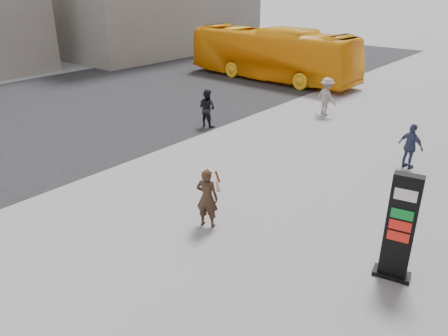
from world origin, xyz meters
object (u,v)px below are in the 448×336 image
Objects in this scene: woman at (207,197)px; bus at (271,54)px; pedestrian_a at (207,108)px; info_pylon at (400,228)px; pedestrian_b at (326,96)px; pedestrian_c at (411,146)px.

bus reaches higher than woman.
bus is at bearing -74.24° from pedestrian_a.
pedestrian_b is (-7.03, 10.27, -0.33)m from info_pylon.
info_pylon is 1.56× the size of pedestrian_c.
woman is at bearing 86.46° from pedestrian_c.
bus is at bearing -20.06° from pedestrian_c.
woman is 8.45m from pedestrian_a.
info_pylon is at bearing -136.34° from bus.
pedestrian_c is (-1.79, 6.31, -0.44)m from info_pylon.
info_pylon is 4.68m from woman.
pedestrian_c is at bearing 94.77° from info_pylon.
info_pylon reaches higher than woman.
pedestrian_b is at bearing -19.94° from pedestrian_c.
info_pylon reaches higher than pedestrian_a.
info_pylon is 6.57m from pedestrian_c.
pedestrian_b is (6.57, -5.02, -0.72)m from bus.
bus is 10.57m from pedestrian_a.
woman is 1.04× the size of pedestrian_c.
pedestrian_b reaches higher than woman.
bus is 6.98× the size of pedestrian_a.
info_pylon reaches higher than pedestrian_c.
bus is 14.86m from pedestrian_c.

